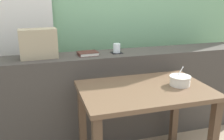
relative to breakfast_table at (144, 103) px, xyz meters
The scene contains 8 objects.
curtain_left_panel 1.51m from the breakfast_table, 129.97° to the left, with size 0.56×0.06×2.50m, color silver.
dark_console_ledge 0.61m from the breakfast_table, 97.02° to the left, with size 2.80×0.35×0.88m, color #423D38.
breakfast_table is the anchor object (origin of this frame).
coaster_square 0.65m from the breakfast_table, 94.62° to the left, with size 0.10×0.10×0.01m, color black.
juice_glass 0.67m from the breakfast_table, 94.62° to the left, with size 0.07×0.07×0.09m.
closed_book 0.73m from the breakfast_table, 119.79° to the left, with size 0.19×0.16×0.03m.
throw_pillow 1.05m from the breakfast_table, 142.47° to the left, with size 0.32×0.14×0.26m, color tan.
soup_bowl 0.34m from the breakfast_table, ahead, with size 0.17×0.17×0.16m.
Camera 1 is at (-0.70, -1.73, 1.45)m, focal length 40.76 mm.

